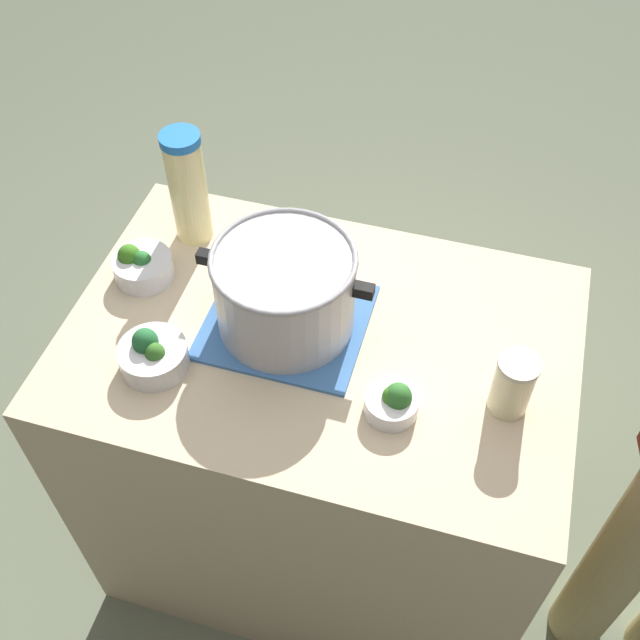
# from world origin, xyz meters

# --- Properties ---
(ground_plane) EXTENTS (8.00, 8.00, 0.00)m
(ground_plane) POSITION_xyz_m (0.00, 0.00, 0.00)
(ground_plane) COLOR #677159
(counter_slab) EXTENTS (1.03, 0.69, 0.91)m
(counter_slab) POSITION_xyz_m (0.00, 0.00, 0.45)
(counter_slab) COLOR beige
(counter_slab) RESTS_ON ground_plane
(dish_cloth) EXTENTS (0.32, 0.29, 0.01)m
(dish_cloth) POSITION_xyz_m (-0.08, 0.01, 0.91)
(dish_cloth) COLOR #4070B0
(dish_cloth) RESTS_ON counter_slab
(cooking_pot) EXTENTS (0.35, 0.28, 0.18)m
(cooking_pot) POSITION_xyz_m (-0.08, 0.01, 1.01)
(cooking_pot) COLOR #B7B7BC
(cooking_pot) RESTS_ON dish_cloth
(lemonade_pitcher) EXTENTS (0.09, 0.09, 0.27)m
(lemonade_pitcher) POSITION_xyz_m (-0.36, 0.21, 1.04)
(lemonade_pitcher) COLOR #F1DF92
(lemonade_pitcher) RESTS_ON counter_slab
(mason_jar) EXTENTS (0.08, 0.08, 0.13)m
(mason_jar) POSITION_xyz_m (0.38, -0.06, 0.97)
(mason_jar) COLOR beige
(mason_jar) RESTS_ON counter_slab
(broccoli_bowl_front) EXTENTS (0.13, 0.13, 0.09)m
(broccoli_bowl_front) POSITION_xyz_m (-0.29, -0.16, 0.94)
(broccoli_bowl_front) COLOR silver
(broccoli_bowl_front) RESTS_ON counter_slab
(broccoli_bowl_center) EXTENTS (0.10, 0.10, 0.07)m
(broccoli_bowl_center) POSITION_xyz_m (0.18, -0.14, 0.94)
(broccoli_bowl_center) COLOR silver
(broccoli_bowl_center) RESTS_ON counter_slab
(broccoli_bowl_back) EXTENTS (0.13, 0.13, 0.08)m
(broccoli_bowl_back) POSITION_xyz_m (-0.41, 0.06, 0.94)
(broccoli_bowl_back) COLOR silver
(broccoli_bowl_back) RESTS_ON counter_slab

